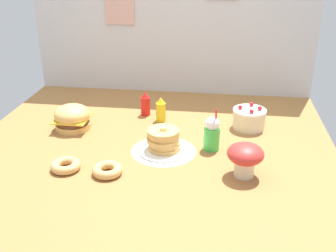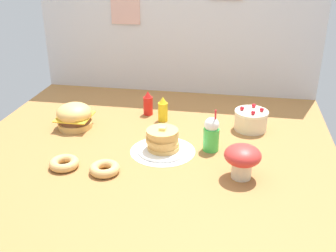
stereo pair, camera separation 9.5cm
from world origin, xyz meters
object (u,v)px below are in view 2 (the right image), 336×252
Objects in this scene: layer_cake at (251,120)px; mustard_bottle at (162,110)px; donut_pink_glaze at (64,163)px; donut_chocolate at (105,168)px; pancake_stack at (163,141)px; cream_soda_cup at (211,134)px; ketchup_bottle at (148,104)px; mushroom_stool at (242,158)px; burger at (74,116)px.

layer_cake is 0.59m from mustard_bottle.
donut_pink_glaze is 0.24m from donut_chocolate.
pancake_stack is at bearing 29.39° from donut_pink_glaze.
donut_chocolate is at bearing -145.89° from cream_soda_cup.
layer_cake is 1.04m from donut_chocolate.
ketchup_bottle is at bearing 111.31° from pancake_stack.
mushroom_stool is at bearing -57.02° from cream_soda_cup.
pancake_stack is 1.83× the size of donut_chocolate.
donut_chocolate is at bearing -131.24° from pancake_stack.
layer_cake reaches higher than donut_chocolate.
cream_soda_cup is 1.36× the size of mushroom_stool.
donut_chocolate is at bearing -4.04° from donut_pink_glaze.
mushroom_stool is (-0.05, -0.61, 0.05)m from layer_cake.
mustard_bottle reaches higher than donut_pink_glaze.
mushroom_stool reaches higher than pancake_stack.
ketchup_bottle is at bearing 169.61° from layer_cake.
burger is 1.43× the size of donut_chocolate.
cream_soda_cup is at bearing 122.98° from mushroom_stool.
donut_pink_glaze is 1.00× the size of donut_chocolate.
mustard_bottle is 1.08× the size of donut_pink_glaze.
ketchup_bottle is 1.08× the size of donut_chocolate.
cream_soda_cup is 0.85m from donut_pink_glaze.
ketchup_bottle is 0.15m from mustard_bottle.
mustard_bottle is (0.12, -0.09, 0.00)m from ketchup_bottle.
layer_cake is at bearing 85.25° from mushroom_stool.
donut_pink_glaze and donut_chocolate have the same top height.
burger is 0.65m from donut_chocolate.
ketchup_bottle and mustard_bottle have the same top height.
ketchup_bottle is 0.91× the size of mushroom_stool.
layer_cake is 1.34× the size of donut_pink_glaze.
pancake_stack is 1.36× the size of layer_cake.
cream_soda_cup is at bearing -124.78° from layer_cake.
ketchup_bottle is (-0.21, 0.53, 0.02)m from pancake_stack.
cream_soda_cup is 1.61× the size of donut_pink_glaze.
burger is 0.88× the size of cream_soda_cup.
layer_cake is at bearing 34.15° from donut_pink_glaze.
burger is at bearing 157.74° from mushroom_stool.
mushroom_stool is at bearing 3.92° from donut_pink_glaze.
burger is 1.43× the size of donut_pink_glaze.
mustard_bottle is 0.52m from cream_soda_cup.
mushroom_stool is at bearing -94.75° from layer_cake.
pancake_stack is 0.45m from mustard_bottle.
cream_soda_cup reaches higher than ketchup_bottle.
mustard_bottle is 0.83m from donut_pink_glaze.
cream_soda_cup is (0.91, -0.17, 0.02)m from burger.
mustard_bottle is at bearing 101.05° from pancake_stack.
donut_pink_glaze is 0.96m from mushroom_stool.
cream_soda_cup is (0.27, 0.07, 0.04)m from pancake_stack.
donut_chocolate is at bearing -173.48° from mushroom_stool.
ketchup_bottle reaches higher than donut_chocolate.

